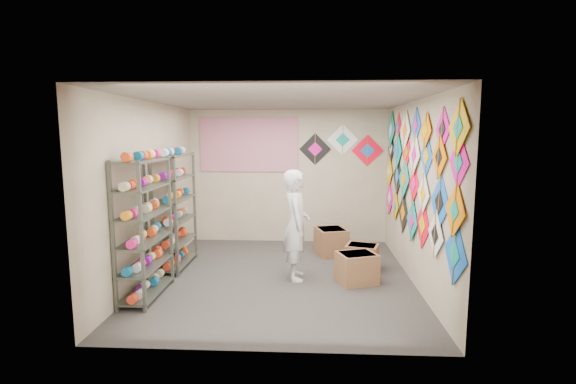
# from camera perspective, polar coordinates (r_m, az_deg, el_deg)

# --- Properties ---
(ground) EXTENTS (4.50, 4.50, 0.00)m
(ground) POSITION_cam_1_polar(r_m,az_deg,el_deg) (6.62, -1.02, -11.57)
(ground) COLOR #33302C
(room_walls) EXTENTS (4.50, 4.50, 4.50)m
(room_walls) POSITION_cam_1_polar(r_m,az_deg,el_deg) (6.27, -1.05, 2.75)
(room_walls) COLOR tan
(room_walls) RESTS_ON ground
(shelf_rack_front) EXTENTS (0.40, 1.10, 1.90)m
(shelf_rack_front) POSITION_cam_1_polar(r_m,az_deg,el_deg) (5.95, -19.06, -4.73)
(shelf_rack_front) COLOR #4C5147
(shelf_rack_front) RESTS_ON ground
(shelf_rack_back) EXTENTS (0.40, 1.10, 1.90)m
(shelf_rack_back) POSITION_cam_1_polar(r_m,az_deg,el_deg) (7.15, -15.18, -2.51)
(shelf_rack_back) COLOR #4C5147
(shelf_rack_back) RESTS_ON ground
(string_spools) EXTENTS (0.12, 2.36, 0.12)m
(string_spools) POSITION_cam_1_polar(r_m,az_deg,el_deg) (6.53, -16.97, -2.70)
(string_spools) COLOR #EA1C76
(string_spools) RESTS_ON ground
(kite_wall_display) EXTENTS (0.06, 4.37, 2.07)m
(kite_wall_display) POSITION_cam_1_polar(r_m,az_deg,el_deg) (6.48, 16.73, 2.36)
(kite_wall_display) COLOR blue
(kite_wall_display) RESTS_ON room_walls
(back_wall_kites) EXTENTS (1.70, 0.02, 0.85)m
(back_wall_kites) POSITION_cam_1_polar(r_m,az_deg,el_deg) (8.50, 7.33, 6.17)
(back_wall_kites) COLOR black
(back_wall_kites) RESTS_ON room_walls
(poster) EXTENTS (2.00, 0.01, 1.10)m
(poster) POSITION_cam_1_polar(r_m,az_deg,el_deg) (8.55, -5.40, 6.47)
(poster) COLOR #8C52B2
(poster) RESTS_ON room_walls
(shopkeeper) EXTENTS (0.68, 0.51, 1.68)m
(shopkeeper) POSITION_cam_1_polar(r_m,az_deg,el_deg) (6.35, 1.12, -4.52)
(shopkeeper) COLOR silver
(shopkeeper) RESTS_ON ground
(carton_a) EXTENTS (0.66, 0.61, 0.45)m
(carton_a) POSITION_cam_1_polar(r_m,az_deg,el_deg) (6.41, 9.38, -10.21)
(carton_a) COLOR brown
(carton_a) RESTS_ON ground
(carton_b) EXTENTS (0.60, 0.54, 0.41)m
(carton_b) POSITION_cam_1_polar(r_m,az_deg,el_deg) (7.05, 10.09, -8.73)
(carton_b) COLOR brown
(carton_b) RESTS_ON ground
(carton_c) EXTENTS (0.65, 0.68, 0.49)m
(carton_c) POSITION_cam_1_polar(r_m,az_deg,el_deg) (7.78, 5.91, -6.75)
(carton_c) COLOR brown
(carton_c) RESTS_ON ground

